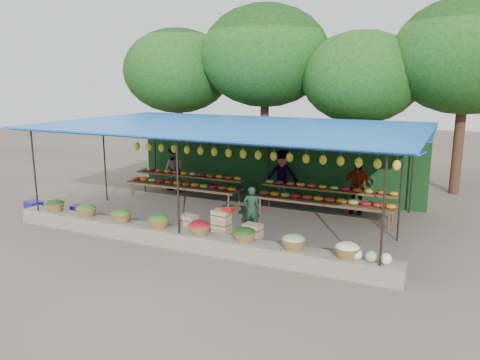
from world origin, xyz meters
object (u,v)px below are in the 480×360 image
at_px(vendor_seated, 251,209).
at_px(blue_crate_back, 80,210).
at_px(crate_counter, 220,227).
at_px(blue_crate_front, 34,206).
at_px(weighing_scale, 228,208).

distance_m(vendor_seated, blue_crate_back, 5.51).
xyz_separation_m(crate_counter, blue_crate_back, (-4.95, 0.09, -0.16)).
height_order(blue_crate_front, blue_crate_back, blue_crate_front).
relative_size(crate_counter, weighing_scale, 7.53).
relative_size(vendor_seated, blue_crate_front, 2.28).
xyz_separation_m(blue_crate_front, blue_crate_back, (1.58, 0.36, -0.02)).
bearing_deg(weighing_scale, vendor_seated, 75.24).
bearing_deg(crate_counter, vendor_seated, 62.94).
bearing_deg(blue_crate_front, weighing_scale, 17.25).
height_order(crate_counter, vendor_seated, vendor_seated).
relative_size(crate_counter, blue_crate_back, 4.89).
bearing_deg(vendor_seated, weighing_scale, 56.75).
xyz_separation_m(crate_counter, blue_crate_front, (-6.53, -0.27, -0.15)).
xyz_separation_m(vendor_seated, blue_crate_front, (-7.01, -1.21, -0.46)).
distance_m(crate_counter, blue_crate_back, 4.96).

